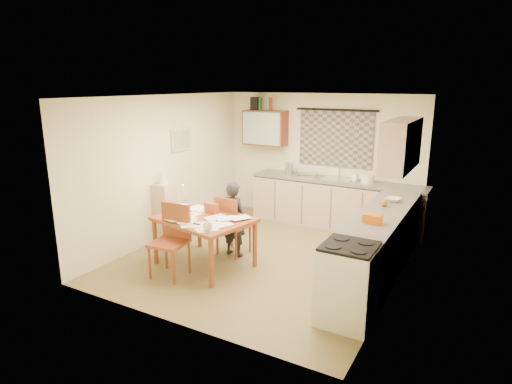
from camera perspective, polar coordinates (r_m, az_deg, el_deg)
The scene contains 44 objects.
floor at distance 6.92m, azimuth 1.42°, elevation -8.62°, with size 4.00×4.50×0.02m, color brown.
ceiling at distance 6.37m, azimuth 1.57°, elevation 12.73°, with size 4.00×4.50×0.02m, color white.
wall_back at distance 8.56m, azimuth 8.60°, elevation 4.51°, with size 4.00×0.02×2.50m, color beige.
wall_front at distance 4.72m, azimuth -11.46°, elevation -3.72°, with size 4.00×0.02×2.50m, color beige.
wall_left at distance 7.66m, azimuth -11.95°, elevation 3.20°, with size 0.02×4.50×2.50m, color beige.
wall_right at distance 5.90m, azimuth 19.04°, elevation -0.59°, with size 0.02×4.50×2.50m, color beige.
window_blind at distance 8.36m, azimuth 10.54°, elevation 6.97°, with size 1.45×0.03×1.05m, color #314865.
curtain_rod at distance 8.29m, azimuth 10.67°, elevation 10.73°, with size 0.04×0.04×1.60m, color black.
wall_cabinet at distance 8.79m, azimuth 1.22°, elevation 8.55°, with size 0.90×0.34×0.70m, color #5F281C.
wall_cabinet_glass at distance 8.64m, azimuth 0.68°, elevation 8.45°, with size 0.84×0.02×0.64m, color #99B2A5.
upper_cabinet_right at distance 6.35m, azimuth 18.81°, elevation 5.98°, with size 0.34×1.30×0.70m, color tan.
framed_print at distance 7.86m, azimuth -9.98°, elevation 6.91°, with size 0.04×0.50×0.40m, color beige.
print_canvas at distance 7.85m, azimuth -9.84°, elevation 6.90°, with size 0.01×0.42×0.32m, color beige.
counter_back at distance 8.30m, azimuth 10.62°, elevation -1.55°, with size 3.30×0.62×0.92m.
counter_right at distance 6.35m, azimuth 15.98°, elevation -6.87°, with size 0.62×2.95×0.92m.
stove at distance 5.08m, azimuth 12.10°, elevation -11.90°, with size 0.61×0.61×0.95m.
sink at distance 8.20m, azimuth 10.65°, elevation 1.35°, with size 0.55×0.45×0.10m, color silver.
tap at distance 8.33m, azimuth 11.03°, elevation 2.81°, with size 0.03×0.03×0.28m, color silver.
dish_rack at distance 8.38m, azimuth 6.94°, elevation 2.26°, with size 0.35×0.30×0.06m, color silver.
kettle at distance 8.51m, azimuth 4.48°, elevation 3.14°, with size 0.18×0.18×0.24m, color silver.
mixing_bowl at distance 8.01m, azimuth 14.67°, elevation 1.70°, with size 0.24×0.24×0.16m, color white.
soap_bottle at distance 8.11m, azimuth 13.10°, elevation 2.08°, with size 0.11×0.11×0.19m, color white.
bowl at distance 6.90m, azimuth 17.74°, elevation -0.96°, with size 0.23×0.23×0.06m, color white.
orange_bag at distance 5.76m, azimuth 15.27°, elevation -3.44°, with size 0.22×0.16×0.12m, color #D15E0D.
fruit_orange at distance 6.57m, azimuth 16.68°, elevation -1.45°, with size 0.10×0.10×0.10m, color #D15E0D.
speaker at distance 8.86m, azimuth -0.02°, elevation 11.71°, with size 0.16×0.20×0.26m, color black.
bottle_green at distance 8.82m, azimuth 0.47°, elevation 11.70°, with size 0.07×0.07×0.26m, color #195926.
bottle_brown at distance 8.70m, azimuth 1.94°, elevation 11.65°, with size 0.07×0.07×0.26m, color #5F281C.
dining_table at distance 6.51m, azimuth -6.87°, elevation -6.54°, with size 1.51×1.26×0.75m.
chair_far at distance 6.91m, azimuth -3.08°, elevation -5.88°, with size 0.48×0.48×0.97m.
chair_near at distance 6.26m, azimuth -11.36°, elevation -8.18°, with size 0.51×0.51×1.03m.
person at distance 6.76m, azimuth -2.99°, elevation -3.64°, with size 0.46×0.32×1.21m, color black.
shelf_stand at distance 7.52m, azimuth -12.07°, elevation -2.77°, with size 0.32×0.30×1.03m, color tan.
lampshade at distance 7.36m, azimuth -12.32°, elevation 1.89°, with size 0.20×0.20×0.22m, color beige.
letter_rack at distance 6.57m, azimuth -5.97°, elevation -2.17°, with size 0.22×0.10×0.16m, color brown.
mug at distance 5.82m, azimuth -6.48°, elevation -4.68°, with size 0.14×0.14×0.10m, color white.
magazine at distance 6.55m, azimuth -11.06°, elevation -3.02°, with size 0.24×0.31×0.03m, color maroon.
book at distance 6.60m, azimuth -10.11°, elevation -2.88°, with size 0.23×0.28×0.02m, color #D15E0D.
orange_box at distance 6.41m, azimuth -10.72°, elevation -3.34°, with size 0.12×0.08×0.04m, color #D15E0D.
eyeglasses at distance 6.10m, azimuth -8.03°, elevation -4.26°, with size 0.13×0.04×0.02m, color black.
candle_holder at distance 6.76m, azimuth -9.33°, elevation -1.72°, with size 0.06×0.06×0.18m, color silver.
candle at distance 6.74m, azimuth -9.66°, elevation -0.02°, with size 0.02×0.02×0.22m, color white.
candle_flame at distance 6.68m, azimuth -9.75°, elevation 0.92°, with size 0.02×0.02×0.02m, color #FFCC66.
papers at distance 6.31m, azimuth -7.33°, elevation -3.54°, with size 1.24×1.09×0.03m.
Camera 1 is at (2.97, -5.64, 2.69)m, focal length 30.00 mm.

